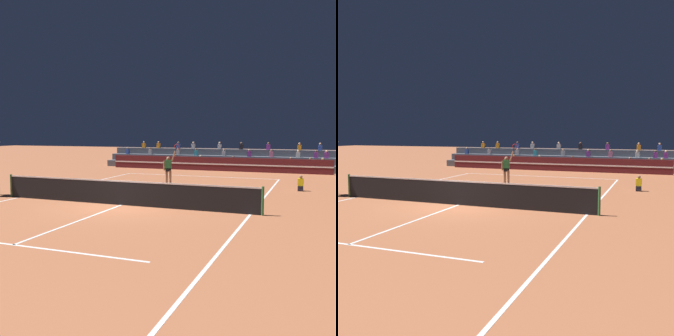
% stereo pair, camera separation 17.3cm
% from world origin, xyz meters
% --- Properties ---
extents(ground_plane, '(120.00, 120.00, 0.00)m').
position_xyz_m(ground_plane, '(0.00, 0.00, 0.00)').
color(ground_plane, '#AD603D').
extents(court_lines, '(11.10, 23.90, 0.01)m').
position_xyz_m(court_lines, '(0.00, 0.00, 0.00)').
color(court_lines, white).
rests_on(court_lines, ground).
extents(tennis_net, '(12.00, 0.10, 1.10)m').
position_xyz_m(tennis_net, '(0.00, 0.00, 0.54)').
color(tennis_net, '#2D6B38').
rests_on(tennis_net, ground).
extents(sponsor_banner_wall, '(18.00, 0.26, 1.10)m').
position_xyz_m(sponsor_banner_wall, '(0.00, 16.23, 0.55)').
color(sponsor_banner_wall, '#51191E').
rests_on(sponsor_banner_wall, ground).
extents(bleacher_stand, '(20.71, 2.85, 2.28)m').
position_xyz_m(bleacher_stand, '(0.01, 18.77, 0.65)').
color(bleacher_stand, '#4C515B').
rests_on(bleacher_stand, ground).
extents(ball_kid_courtside, '(0.30, 0.36, 0.84)m').
position_xyz_m(ball_kid_courtside, '(7.03, 7.05, 0.33)').
color(ball_kid_courtside, black).
rests_on(ball_kid_courtside, ground).
extents(tennis_player, '(0.94, 0.35, 2.49)m').
position_xyz_m(tennis_player, '(-0.27, 6.44, 0.99)').
color(tennis_player, '#9E7051').
rests_on(tennis_player, ground).
extents(tennis_ball, '(0.07, 0.07, 0.07)m').
position_xyz_m(tennis_ball, '(3.21, 0.83, 0.03)').
color(tennis_ball, '#C6DB33').
rests_on(tennis_ball, ground).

